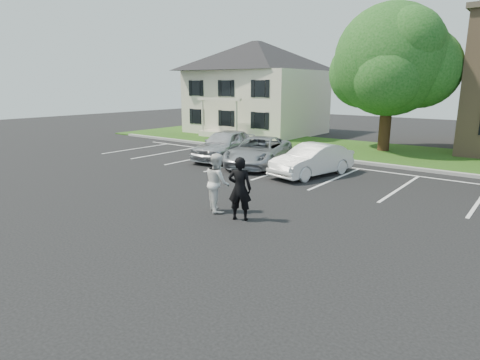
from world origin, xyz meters
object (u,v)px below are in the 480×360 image
(car_silver_west, at_px, (225,145))
(car_silver_minivan, at_px, (259,151))
(car_white_sedan, at_px, (312,160))
(house, at_px, (256,88))
(man_black_suit, at_px, (240,189))
(tree, at_px, (392,63))
(man_white_shirt, at_px, (217,182))

(car_silver_west, xyz_separation_m, car_silver_minivan, (2.47, -0.29, -0.11))
(car_white_sedan, bearing_deg, car_silver_west, -174.71)
(house, distance_m, car_white_sedan, 17.19)
(man_black_suit, relative_size, car_silver_west, 0.41)
(house, bearing_deg, car_white_sedan, -45.61)
(tree, height_order, man_black_suit, tree)
(house, distance_m, man_white_shirt, 22.38)
(man_black_suit, bearing_deg, man_white_shirt, -39.33)
(man_black_suit, height_order, car_silver_west, man_black_suit)
(house, relative_size, man_black_suit, 5.19)
(house, relative_size, tree, 1.17)
(man_black_suit, distance_m, car_white_sedan, 7.05)
(man_white_shirt, bearing_deg, tree, -55.38)
(house, height_order, car_silver_minivan, house)
(tree, height_order, car_white_sedan, tree)
(house, height_order, car_silver_west, house)
(house, bearing_deg, man_black_suit, -55.59)
(tree, bearing_deg, car_silver_west, -126.74)
(man_black_suit, xyz_separation_m, car_silver_west, (-6.98, 7.67, -0.16))
(man_black_suit, bearing_deg, car_silver_minivan, -84.32)
(house, relative_size, man_white_shirt, 5.34)
(man_white_shirt, bearing_deg, man_black_suit, -157.80)
(man_white_shirt, relative_size, car_silver_minivan, 0.37)
(car_silver_west, relative_size, car_silver_minivan, 0.93)
(man_black_suit, relative_size, car_silver_minivan, 0.38)
(house, bearing_deg, man_white_shirt, -57.62)
(tree, height_order, car_silver_minivan, tree)
(car_silver_west, bearing_deg, house, 108.42)
(car_silver_minivan, xyz_separation_m, car_white_sedan, (3.30, -0.44, -0.01))
(man_white_shirt, xyz_separation_m, car_silver_minivan, (-3.36, 7.11, -0.24))
(tree, relative_size, car_silver_minivan, 1.68)
(man_black_suit, relative_size, man_white_shirt, 1.03)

